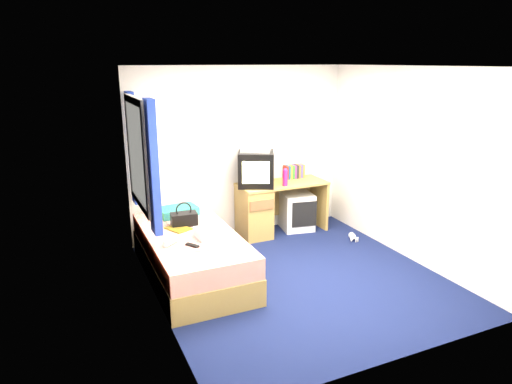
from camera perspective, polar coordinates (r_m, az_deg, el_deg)
name	(u,v)px	position (r m, az deg, el deg)	size (l,w,h in m)	color
ground	(296,277)	(5.48, 5.01, -10.59)	(3.40, 3.40, 0.00)	#0C1438
room_shell	(299,156)	(5.00, 5.41, 4.45)	(3.40, 3.40, 3.40)	white
bed	(192,255)	(5.44, -8.05, -7.78)	(1.01, 2.00, 0.54)	#B19049
pillow	(178,211)	(5.96, -9.76, -2.37)	(0.48, 0.31, 0.11)	#165393
desk	(264,207)	(6.62, 1.07, -1.94)	(1.30, 0.55, 0.75)	#B19049
storage_cube	(297,211)	(6.89, 5.12, -2.40)	(0.44, 0.44, 0.55)	white
crt_tv	(256,169)	(6.41, 0.00, 2.92)	(0.64, 0.62, 0.49)	black
vcr	(256,149)	(6.35, 0.00, 5.42)	(0.40, 0.29, 0.08)	silver
book_row	(294,172)	(6.89, 4.77, 2.56)	(0.31, 0.13, 0.20)	maroon
picture_frame	(301,172)	(7.00, 5.70, 2.49)	(0.02, 0.12, 0.14)	black
pink_water_bottle	(285,178)	(6.45, 3.67, 1.75)	(0.07, 0.07, 0.22)	#C31B64
aerosol_can	(272,178)	(6.55, 2.02, 1.78)	(0.05, 0.05, 0.17)	white
handbag	(184,219)	(5.57, -8.98, -3.30)	(0.32, 0.20, 0.29)	black
towel	(211,232)	(5.18, -5.66, -5.04)	(0.32, 0.27, 0.11)	silver
magazine	(178,228)	(5.48, -9.69, -4.51)	(0.21, 0.28, 0.01)	gold
water_bottle	(171,242)	(5.04, -10.58, -6.11)	(0.07, 0.07, 0.20)	silver
colour_swatch_fan	(205,250)	(4.85, -6.38, -7.16)	(0.22, 0.06, 0.01)	yellow
remote_control	(192,245)	(4.97, -7.96, -6.62)	(0.05, 0.16, 0.02)	black
window_assembly	(140,156)	(5.33, -14.26, 4.39)	(0.11, 1.42, 1.40)	silver
white_heels	(353,238)	(6.62, 12.07, -5.68)	(0.23, 0.24, 0.09)	silver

